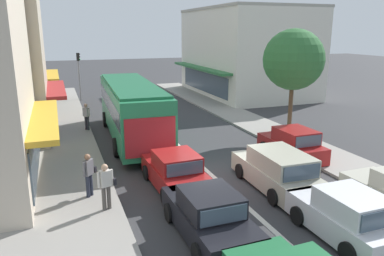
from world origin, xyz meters
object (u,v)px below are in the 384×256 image
at_px(wagon_behind_bus_near, 277,171).
at_px(street_tree_right, 294,60).
at_px(city_bus, 131,107).
at_px(traffic_light_downstreet, 79,68).
at_px(pedestrian_far_walker, 86,115).
at_px(parked_hatchback_kerb_second, 292,145).
at_px(pedestrian_with_handbag_near, 89,172).
at_px(pedestrian_browsing_midblock, 106,184).
at_px(sedan_queue_gap_filler, 209,216).
at_px(sedan_adjacent_lane_trail, 176,172).
at_px(hatchback_queue_far_back, 347,217).

xyz_separation_m(wagon_behind_bus_near, street_tree_right, (4.61, 5.99, 3.75)).
distance_m(city_bus, traffic_light_downstreet, 13.81).
bearing_deg(city_bus, pedestrian_far_walker, 133.72).
distance_m(parked_hatchback_kerb_second, pedestrian_with_handbag_near, 9.74).
xyz_separation_m(wagon_behind_bus_near, pedestrian_browsing_midblock, (-6.55, 0.24, 0.32)).
distance_m(traffic_light_downstreet, pedestrian_far_walker, 11.37).
distance_m(sedan_queue_gap_filler, traffic_light_downstreet, 25.14).
relative_size(street_tree_right, pedestrian_far_walker, 3.80).
distance_m(wagon_behind_bus_near, parked_hatchback_kerb_second, 3.86).
distance_m(sedan_adjacent_lane_trail, parked_hatchback_kerb_second, 6.52).
xyz_separation_m(city_bus, traffic_light_downstreet, (-1.91, 13.65, 0.97)).
bearing_deg(city_bus, hatchback_queue_far_back, -73.34).
relative_size(wagon_behind_bus_near, parked_hatchback_kerb_second, 1.22).
bearing_deg(pedestrian_browsing_midblock, wagon_behind_bus_near, -2.06).
distance_m(pedestrian_with_handbag_near, pedestrian_far_walker, 9.92).
distance_m(hatchback_queue_far_back, street_tree_right, 11.57).
relative_size(hatchback_queue_far_back, street_tree_right, 0.60).
bearing_deg(parked_hatchback_kerb_second, pedestrian_browsing_midblock, -164.30).
distance_m(sedan_queue_gap_filler, street_tree_right, 12.49).
relative_size(pedestrian_with_handbag_near, pedestrian_far_walker, 1.00).
height_order(hatchback_queue_far_back, street_tree_right, street_tree_right).
bearing_deg(pedestrian_with_handbag_near, parked_hatchback_kerb_second, 7.71).
height_order(wagon_behind_bus_near, sedan_adjacent_lane_trail, wagon_behind_bus_near).
distance_m(traffic_light_downstreet, pedestrian_with_handbag_near, 21.21).
height_order(parked_hatchback_kerb_second, street_tree_right, street_tree_right).
bearing_deg(traffic_light_downstreet, street_tree_right, -57.81).
bearing_deg(sedan_adjacent_lane_trail, street_tree_right, 28.92).
bearing_deg(traffic_light_downstreet, city_bus, -82.02).
relative_size(sedan_queue_gap_filler, pedestrian_far_walker, 2.59).
height_order(hatchback_queue_far_back, traffic_light_downstreet, traffic_light_downstreet).
distance_m(sedan_queue_gap_filler, pedestrian_far_walker, 13.96).
relative_size(sedan_adjacent_lane_trail, parked_hatchback_kerb_second, 1.15).
relative_size(city_bus, wagon_behind_bus_near, 2.41).
bearing_deg(pedestrian_far_walker, pedestrian_browsing_midblock, -91.49).
distance_m(wagon_behind_bus_near, traffic_light_downstreet, 23.46).
xyz_separation_m(sedan_adjacent_lane_trail, street_tree_right, (8.33, 4.60, 3.83)).
relative_size(parked_hatchback_kerb_second, pedestrian_with_handbag_near, 2.28).
bearing_deg(pedestrian_with_handbag_near, sedan_queue_gap_filler, -50.77).
relative_size(parked_hatchback_kerb_second, pedestrian_browsing_midblock, 2.28).
xyz_separation_m(hatchback_queue_far_back, sedan_queue_gap_filler, (-3.77, 1.54, -0.05)).
relative_size(sedan_adjacent_lane_trail, pedestrian_with_handbag_near, 2.61).
bearing_deg(hatchback_queue_far_back, wagon_behind_bus_near, 88.63).
height_order(sedan_adjacent_lane_trail, pedestrian_browsing_midblock, pedestrian_browsing_midblock).
distance_m(hatchback_queue_far_back, pedestrian_far_walker, 16.48).
height_order(pedestrian_with_handbag_near, pedestrian_far_walker, same).
bearing_deg(city_bus, pedestrian_browsing_midblock, -106.64).
bearing_deg(pedestrian_browsing_midblock, street_tree_right, 27.27).
bearing_deg(parked_hatchback_kerb_second, sedan_queue_gap_filler, -141.56).
xyz_separation_m(sedan_queue_gap_filler, street_tree_right, (8.47, 8.33, 3.83)).
relative_size(sedan_queue_gap_filler, pedestrian_browsing_midblock, 2.59).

